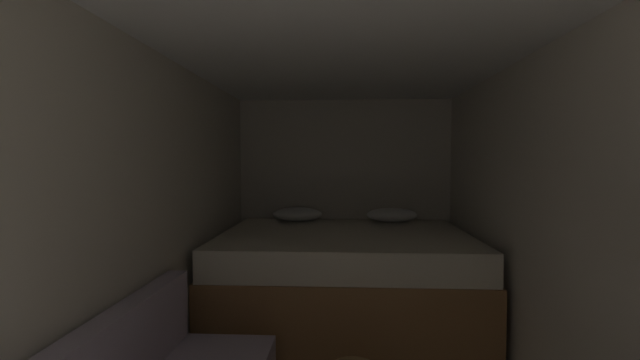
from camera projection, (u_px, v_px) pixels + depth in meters
The scene contains 5 objects.
wall_back at pixel (344, 194), 4.70m from camera, with size 2.41×0.05×2.08m, color beige.
wall_left at pixel (133, 228), 2.35m from camera, with size 0.05×4.78×2.08m, color beige.
wall_right at pixel (570, 231), 2.23m from camera, with size 0.05×4.78×2.08m, color beige.
ceiling_slab at pixel (346, 30), 2.24m from camera, with size 2.41×4.78×0.05m, color white.
bed at pixel (344, 274), 3.80m from camera, with size 2.19×1.73×0.92m.
Camera 1 is at (-0.02, -0.37, 1.41)m, focal length 23.79 mm.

